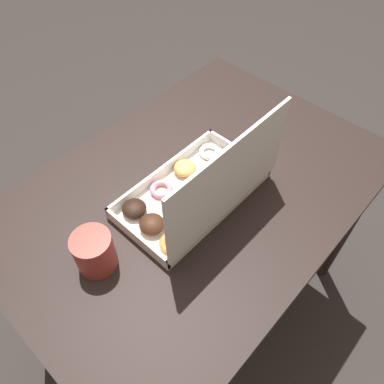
# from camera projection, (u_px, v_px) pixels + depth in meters

# --- Properties ---
(ground_plane) EXTENTS (8.00, 8.00, 0.00)m
(ground_plane) POSITION_uv_depth(u_px,v_px,m) (194.00, 299.00, 1.61)
(ground_plane) COLOR #2D2826
(dining_table) EXTENTS (1.09, 0.76, 0.75)m
(dining_table) POSITION_uv_depth(u_px,v_px,m) (195.00, 212.00, 1.12)
(dining_table) COLOR black
(dining_table) RESTS_ON ground_plane
(donut_box) EXTENTS (0.41, 0.23, 0.27)m
(donut_box) POSITION_uv_depth(u_px,v_px,m) (200.00, 190.00, 0.96)
(donut_box) COLOR silver
(donut_box) RESTS_ON dining_table
(coffee_mug) EXTENTS (0.09, 0.09, 0.10)m
(coffee_mug) POSITION_uv_depth(u_px,v_px,m) (94.00, 251.00, 0.85)
(coffee_mug) COLOR #A3382D
(coffee_mug) RESTS_ON dining_table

